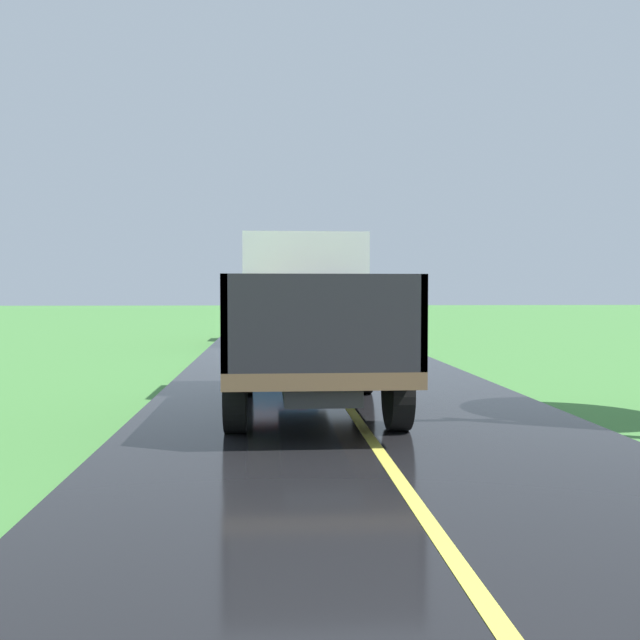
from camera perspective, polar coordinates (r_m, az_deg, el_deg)
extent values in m
cube|color=#2D2D30|center=(10.77, -0.80, -4.12)|extent=(0.90, 5.51, 0.24)
cube|color=brown|center=(10.75, -0.80, -3.06)|extent=(2.30, 5.80, 0.20)
cube|color=silver|center=(12.65, -1.32, 2.50)|extent=(2.10, 1.90, 1.90)
cube|color=black|center=(13.61, -1.52, 3.88)|extent=(1.78, 0.02, 0.76)
cube|color=#232328|center=(9.73, -7.01, 0.20)|extent=(0.08, 3.85, 1.10)
cube|color=#232328|center=(9.87, 5.97, 0.23)|extent=(0.08, 3.85, 1.10)
cube|color=#232328|center=(7.86, 0.40, -0.27)|extent=(2.30, 0.08, 1.10)
cube|color=#232328|center=(11.62, -1.07, 0.55)|extent=(2.30, 0.08, 1.10)
cylinder|color=black|center=(12.56, -6.08, -3.68)|extent=(0.28, 1.00, 1.00)
cylinder|color=black|center=(12.67, 3.48, -3.62)|extent=(0.28, 1.00, 1.00)
cylinder|color=black|center=(9.20, -6.80, -5.87)|extent=(0.28, 1.00, 1.00)
cylinder|color=black|center=(9.34, 6.25, -5.74)|extent=(0.28, 1.00, 1.00)
ellipsoid|color=#8BBA28|center=(8.86, 1.88, -0.41)|extent=(0.48, 0.56, 0.44)
ellipsoid|color=#8DAE34|center=(9.56, -3.46, -0.04)|extent=(0.60, 0.61, 0.51)
ellipsoid|color=#81B424|center=(9.64, 0.00, 0.04)|extent=(0.48, 0.56, 0.40)
ellipsoid|color=#96AF21|center=(8.72, -3.20, 1.50)|extent=(0.58, 0.54, 0.46)
ellipsoid|color=#93B529|center=(10.67, -3.86, -1.63)|extent=(0.48, 0.54, 0.48)
ellipsoid|color=#7EBF29|center=(8.45, 2.26, -0.63)|extent=(0.45, 0.47, 0.36)
ellipsoid|color=#8FB528|center=(9.61, -1.62, -2.03)|extent=(0.48, 0.47, 0.42)
ellipsoid|color=#7FB127|center=(8.40, -4.50, -0.45)|extent=(0.53, 0.49, 0.43)
ellipsoid|color=#81B922|center=(10.01, -1.17, -1.84)|extent=(0.53, 0.52, 0.36)
ellipsoid|color=#84BC28|center=(10.82, -5.15, 0.05)|extent=(0.50, 0.49, 0.43)
ellipsoid|color=#96BC26|center=(11.22, -4.78, 1.91)|extent=(0.54, 0.66, 0.37)
ellipsoid|color=#8FC620|center=(8.39, 4.93, -0.29)|extent=(0.58, 0.69, 0.36)
ellipsoid|color=#92B62D|center=(9.75, -4.61, 1.98)|extent=(0.60, 0.71, 0.45)
cube|color=#2D2D30|center=(25.37, -3.14, -0.45)|extent=(0.90, 5.51, 0.24)
cube|color=brown|center=(25.36, -3.14, 0.01)|extent=(2.30, 5.80, 0.20)
cube|color=red|center=(27.29, -3.21, 2.37)|extent=(2.10, 1.90, 1.90)
cube|color=black|center=(28.25, -3.25, 3.04)|extent=(1.78, 0.02, 0.76)
cube|color=#2D517F|center=(24.38, -5.71, 1.43)|extent=(0.08, 3.85, 1.10)
cube|color=#2D517F|center=(24.42, -0.50, 1.45)|extent=(0.08, 3.85, 1.10)
cube|color=#2D517F|center=(22.49, -3.02, 1.37)|extent=(2.30, 0.08, 1.10)
cube|color=#2D517F|center=(26.26, -3.18, 1.50)|extent=(2.30, 0.08, 1.10)
cylinder|color=black|center=(27.18, -5.42, -0.48)|extent=(0.28, 1.00, 1.00)
cylinder|color=black|center=(27.21, -0.99, -0.47)|extent=(0.28, 1.00, 1.00)
cylinder|color=black|center=(23.79, -5.60, -0.87)|extent=(0.28, 1.00, 1.00)
cylinder|color=black|center=(23.83, -0.55, -0.86)|extent=(0.28, 1.00, 1.00)
ellipsoid|color=#88B524|center=(24.75, -3.46, 1.31)|extent=(0.49, 0.53, 0.41)
ellipsoid|color=#94BF36|center=(22.86, -4.22, 0.41)|extent=(0.50, 0.64, 0.52)
ellipsoid|color=#93BD28|center=(24.03, -2.28, 0.49)|extent=(0.58, 0.61, 0.37)
ellipsoid|color=#8ABF1F|center=(25.15, -2.95, 0.54)|extent=(0.54, 0.62, 0.43)
ellipsoid|color=#93BB28|center=(23.18, -3.17, 0.39)|extent=(0.41, 0.45, 0.45)
ellipsoid|color=#85C12C|center=(22.84, -3.77, 2.08)|extent=(0.52, 0.57, 0.50)
ellipsoid|color=#88B832|center=(25.00, -1.43, 1.37)|extent=(0.56, 0.67, 0.41)
ellipsoid|color=#85AF2D|center=(24.91, -1.33, 0.56)|extent=(0.57, 0.55, 0.44)
ellipsoid|color=#8DC022|center=(23.35, -1.88, 2.06)|extent=(0.59, 0.54, 0.48)
ellipsoid|color=#8EB625|center=(24.50, -3.30, 0.66)|extent=(0.46, 0.54, 0.37)
ellipsoid|color=#7EBE2F|center=(24.60, -2.50, 0.67)|extent=(0.59, 0.56, 0.46)
ellipsoid|color=#83BB2A|center=(22.87, -2.60, 2.13)|extent=(0.57, 0.51, 0.49)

